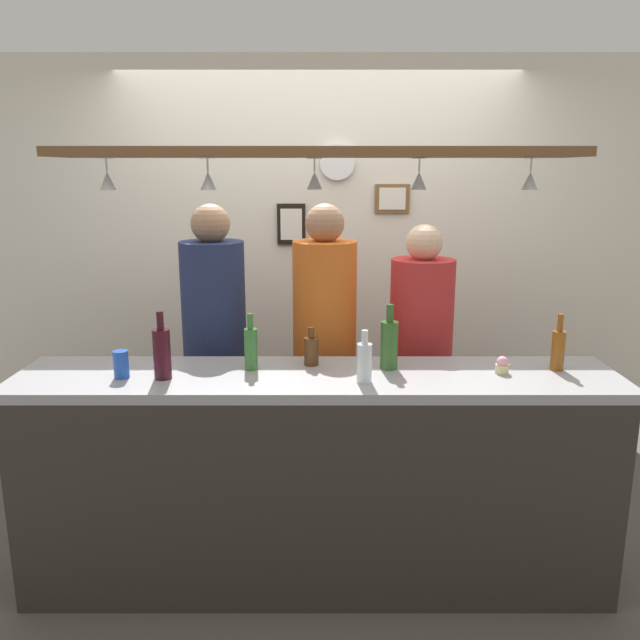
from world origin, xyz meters
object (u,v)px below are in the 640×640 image
bottle_beer_brown_stubby (314,350)px  bottle_wine_dark_red (165,352)px  drink_can (124,364)px  person_left_navy_shirt (217,333)px  person_right_red_shirt (423,345)px  bottle_beer_amber_tall (561,349)px  bottle_champagne_green (392,344)px  picture_frame_upper_small (395,199)px  bottle_beer_green_import (253,347)px  picture_frame_crest (294,224)px  wall_clock (340,162)px  bottle_soda_clear (367,362)px  person_middle_orange_shirt (327,333)px  cupcake (505,366)px

bottle_beer_brown_stubby → bottle_wine_dark_red: 0.68m
drink_can → person_left_navy_shirt: bearing=65.8°
person_right_red_shirt → bottle_beer_amber_tall: person_right_red_shirt is taller
bottle_champagne_green → picture_frame_upper_small: picture_frame_upper_small is taller
bottle_beer_green_import → person_right_red_shirt: bearing=32.5°
bottle_beer_amber_tall → picture_frame_crest: picture_frame_crest is taller
bottle_champagne_green → person_right_red_shirt: bearing=66.8°
person_left_navy_shirt → wall_clock: bearing=49.3°
bottle_soda_clear → wall_clock: 1.73m
picture_frame_upper_small → bottle_beer_green_import: bearing=-120.0°
bottle_soda_clear → bottle_beer_amber_tall: 0.91m
person_left_navy_shirt → bottle_soda_clear: person_left_navy_shirt is taller
person_middle_orange_shirt → wall_clock: wall_clock is taller
bottle_soda_clear → bottle_beer_amber_tall: bearing=11.2°
person_middle_orange_shirt → picture_frame_crest: person_middle_orange_shirt is taller
person_left_navy_shirt → drink_can: size_ratio=14.24×
picture_frame_upper_small → wall_clock: 0.42m
person_left_navy_shirt → bottle_beer_amber_tall: bearing=-18.6°
bottle_wine_dark_red → wall_clock: bearing=61.5°
bottle_wine_dark_red → drink_can: 0.19m
bottle_beer_green_import → drink_can: 0.57m
wall_clock → bottle_wine_dark_red: bearing=-118.5°
person_left_navy_shirt → person_right_red_shirt: 1.11m
person_right_red_shirt → picture_frame_crest: size_ratio=6.28×
person_right_red_shirt → bottle_beer_brown_stubby: (-0.58, -0.48, 0.11)m
cupcake → wall_clock: size_ratio=0.35×
wall_clock → drink_can: bearing=-123.9°
person_left_navy_shirt → drink_can: person_left_navy_shirt is taller
bottle_beer_amber_tall → picture_frame_upper_small: bearing=114.7°
cupcake → drink_can: bearing=-177.8°
cupcake → bottle_beer_brown_stubby: bearing=171.6°
person_right_red_shirt → bottle_champagne_green: size_ratio=5.44×
person_left_navy_shirt → wall_clock: wall_clock is taller
bottle_beer_amber_tall → drink_can: bottle_beer_amber_tall is taller
person_right_red_shirt → person_left_navy_shirt: bearing=180.0°
person_middle_orange_shirt → bottle_champagne_green: bearing=-61.5°
bottle_beer_green_import → picture_frame_upper_small: bearing=60.0°
person_right_red_shirt → picture_frame_crest: (-0.73, 0.79, 0.58)m
picture_frame_crest → picture_frame_upper_small: picture_frame_upper_small is taller
bottle_champagne_green → bottle_beer_green_import: (-0.63, -0.01, -0.01)m
bottle_soda_clear → bottle_beer_brown_stubby: size_ratio=1.28×
person_middle_orange_shirt → drink_can: person_middle_orange_shirt is taller
bottle_soda_clear → wall_clock: wall_clock is taller
bottle_beer_amber_tall → picture_frame_upper_small: picture_frame_upper_small is taller
wall_clock → bottle_beer_brown_stubby: bearing=-96.7°
person_right_red_shirt → bottle_beer_amber_tall: (0.53, -0.55, 0.14)m
bottle_soda_clear → drink_can: 1.06m
person_middle_orange_shirt → person_right_red_shirt: size_ratio=1.07×
person_right_red_shirt → cupcake: bearing=-65.8°
bottle_beer_brown_stubby → bottle_wine_dark_red: bearing=-162.8°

